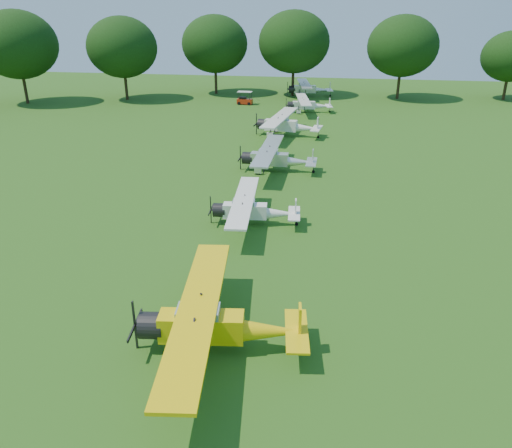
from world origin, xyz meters
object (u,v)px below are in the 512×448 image
(golf_cart, at_px, (244,100))
(aircraft_4, at_px, (275,157))
(aircraft_7, at_px, (308,88))
(aircraft_6, at_px, (307,104))
(aircraft_2, at_px, (215,323))
(aircraft_3, at_px, (252,209))
(aircraft_5, at_px, (286,124))

(golf_cart, bearing_deg, aircraft_4, -72.40)
(aircraft_4, bearing_deg, aircraft_7, 89.97)
(aircraft_6, bearing_deg, aircraft_4, -101.30)
(aircraft_2, relative_size, aircraft_6, 1.15)
(golf_cart, bearing_deg, aircraft_7, 47.21)
(aircraft_3, xyz_separation_m, aircraft_4, (-0.05, 11.75, 0.15))
(aircraft_4, height_order, aircraft_5, aircraft_5)
(aircraft_6, bearing_deg, aircraft_5, -105.18)
(aircraft_2, distance_m, aircraft_7, 65.11)
(aircraft_6, bearing_deg, aircraft_3, -100.74)
(aircraft_2, height_order, aircraft_5, aircraft_5)
(aircraft_2, relative_size, golf_cart, 5.16)
(aircraft_2, distance_m, golf_cart, 57.22)
(aircraft_7, distance_m, golf_cart, 12.29)
(aircraft_2, height_order, aircraft_6, aircraft_2)
(aircraft_4, bearing_deg, aircraft_6, 88.20)
(aircraft_3, bearing_deg, golf_cart, 96.34)
(aircraft_3, xyz_separation_m, golf_cart, (-8.81, 43.29, -0.47))
(aircraft_2, relative_size, aircraft_3, 1.22)
(aircraft_3, xyz_separation_m, aircraft_7, (-0.16, 51.99, 0.24))
(aircraft_4, bearing_deg, aircraft_2, -88.24)
(aircraft_7, height_order, golf_cart, aircraft_7)
(aircraft_6, relative_size, aircraft_7, 0.87)
(aircraft_5, xyz_separation_m, golf_cart, (-8.19, 18.54, -0.73))
(aircraft_7, bearing_deg, golf_cart, -144.28)
(aircraft_7, bearing_deg, aircraft_6, -95.72)
(aircraft_4, xyz_separation_m, golf_cart, (-8.76, 31.54, -0.61))
(aircraft_6, xyz_separation_m, aircraft_7, (-0.87, 13.36, 0.18))
(aircraft_3, bearing_deg, aircraft_5, 86.28)
(aircraft_4, relative_size, aircraft_7, 0.92)
(aircraft_3, relative_size, aircraft_5, 0.80)
(aircraft_4, relative_size, aircraft_5, 0.91)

